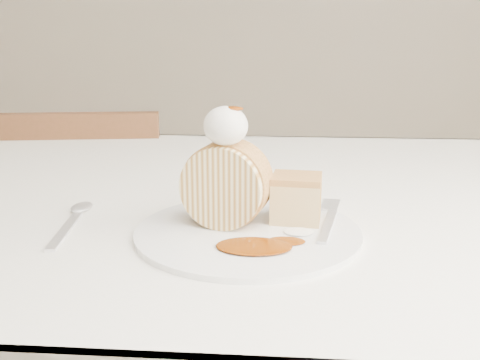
{
  "coord_description": "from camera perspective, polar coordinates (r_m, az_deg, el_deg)",
  "views": [
    {
      "loc": [
        0.01,
        -0.58,
        0.98
      ],
      "look_at": [
        -0.04,
        0.02,
        0.81
      ],
      "focal_mm": 40.0,
      "sensor_mm": 36.0,
      "label": 1
    }
  ],
  "objects": [
    {
      "name": "caramel_pool",
      "position": [
        0.58,
        1.49,
        -7.05
      ],
      "size": [
        0.09,
        0.06,
        0.0
      ],
      "primitive_type": null,
      "rotation": [
        0.0,
        0.0,
        -0.11
      ],
      "color": "#692904",
      "rests_on": "plate"
    },
    {
      "name": "roulade_slice",
      "position": [
        0.63,
        -1.51,
        -0.49
      ],
      "size": [
        0.11,
        0.07,
        0.1
      ],
      "primitive_type": "cylinder",
      "rotation": [
        1.57,
        0.0,
        -0.22
      ],
      "color": "beige",
      "rests_on": "plate"
    },
    {
      "name": "cake_chunk",
      "position": [
        0.66,
        6.02,
        -2.24
      ],
      "size": [
        0.06,
        0.06,
        0.05
      ],
      "primitive_type": "cube",
      "rotation": [
        0.0,
        0.0,
        -0.11
      ],
      "color": "#D68E51",
      "rests_on": "plate"
    },
    {
      "name": "spoon",
      "position": [
        0.67,
        -18.13,
        -5.11
      ],
      "size": [
        0.04,
        0.16,
        0.0
      ],
      "primitive_type": "cube",
      "rotation": [
        0.0,
        0.0,
        0.13
      ],
      "color": "silver",
      "rests_on": "table"
    },
    {
      "name": "table",
      "position": [
        0.85,
        3.57,
        -6.85
      ],
      "size": [
        1.4,
        0.9,
        0.75
      ],
      "color": "white",
      "rests_on": "ground"
    },
    {
      "name": "fork",
      "position": [
        0.64,
        9.34,
        -4.86
      ],
      "size": [
        0.05,
        0.16,
        0.0
      ],
      "primitive_type": "cube",
      "rotation": [
        0.0,
        0.0,
        -0.2
      ],
      "color": "silver",
      "rests_on": "plate"
    },
    {
      "name": "chair_far",
      "position": [
        1.45,
        -15.47,
        -6.26
      ],
      "size": [
        0.43,
        0.43,
        0.81
      ],
      "rotation": [
        0.0,
        0.0,
        3.29
      ],
      "color": "brown",
      "rests_on": "ground"
    },
    {
      "name": "whipped_cream",
      "position": [
        0.61,
        -1.54,
        5.79
      ],
      "size": [
        0.05,
        0.05,
        0.04
      ],
      "primitive_type": "ellipsoid",
      "color": "white",
      "rests_on": "roulade_slice"
    },
    {
      "name": "plate",
      "position": [
        0.63,
        0.84,
        -5.55
      ],
      "size": [
        0.29,
        0.29,
        0.01
      ],
      "primitive_type": "cylinder",
      "rotation": [
        0.0,
        0.0,
        -0.11
      ],
      "color": "white",
      "rests_on": "table"
    },
    {
      "name": "caramel_drizzle",
      "position": [
        0.61,
        -0.83,
        8.16
      ],
      "size": [
        0.03,
        0.02,
        0.01
      ],
      "primitive_type": "ellipsoid",
      "color": "#692904",
      "rests_on": "whipped_cream"
    }
  ]
}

